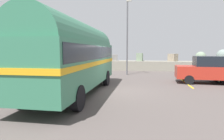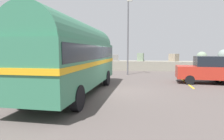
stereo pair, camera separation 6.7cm
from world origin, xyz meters
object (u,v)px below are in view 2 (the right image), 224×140
Objects in this scene: second_coach at (19,54)px; lamp_post at (128,34)px; parked_car_nearest at (209,70)px; vintage_coach at (75,54)px.

lamp_post reaches higher than second_coach.
parked_car_nearest is at bearing 17.72° from second_coach.
parked_car_nearest is 7.47m from lamp_post.
parked_car_nearest is at bearing 30.13° from vintage_coach.
second_coach reaches higher than parked_car_nearest.
vintage_coach is at bearing -15.69° from second_coach.
vintage_coach is 1.28× the size of lamp_post.
vintage_coach is 4.48m from second_coach.
parked_car_nearest is at bearing -31.92° from lamp_post.
vintage_coach is 0.99× the size of second_coach.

